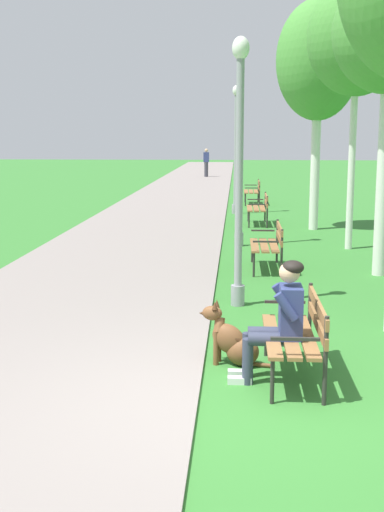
% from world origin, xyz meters
% --- Properties ---
extents(ground_plane, '(120.00, 120.00, 0.00)m').
position_xyz_m(ground_plane, '(0.00, 0.00, 0.00)').
color(ground_plane, '#33752D').
extents(paved_path, '(3.97, 60.00, 0.04)m').
position_xyz_m(paved_path, '(-2.35, 24.00, 0.02)').
color(paved_path, gray).
rests_on(paved_path, ground).
extents(park_bench_near, '(0.55, 1.50, 0.85)m').
position_xyz_m(park_bench_near, '(0.62, 0.80, 0.51)').
color(park_bench_near, olive).
rests_on(park_bench_near, ground).
extents(park_bench_mid, '(0.55, 1.50, 0.85)m').
position_xyz_m(park_bench_mid, '(0.58, 6.46, 0.51)').
color(park_bench_mid, olive).
rests_on(park_bench_mid, ground).
extents(park_bench_far, '(0.55, 1.50, 0.85)m').
position_xyz_m(park_bench_far, '(0.60, 12.76, 0.51)').
color(park_bench_far, olive).
rests_on(park_bench_far, ground).
extents(park_bench_furthest, '(0.55, 1.50, 0.85)m').
position_xyz_m(park_bench_furthest, '(0.57, 18.29, 0.51)').
color(park_bench_furthest, olive).
rests_on(park_bench_furthest, ground).
extents(person_seated_on_near_bench, '(0.74, 0.49, 1.25)m').
position_xyz_m(person_seated_on_near_bench, '(0.41, 0.70, 0.68)').
color(person_seated_on_near_bench, '#33384C').
rests_on(person_seated_on_near_bench, ground).
extents(dog_brown, '(0.83, 0.37, 0.71)m').
position_xyz_m(dog_brown, '(-0.05, 1.17, 0.26)').
color(dog_brown, brown).
rests_on(dog_brown, ground).
extents(lamp_post_near, '(0.24, 0.24, 3.79)m').
position_xyz_m(lamp_post_near, '(0.00, 3.76, 1.97)').
color(lamp_post_near, gray).
rests_on(lamp_post_near, ground).
extents(lamp_post_mid, '(0.24, 0.24, 4.35)m').
position_xyz_m(lamp_post_mid, '(0.03, 9.10, 2.25)').
color(lamp_post_mid, gray).
rests_on(lamp_post_mid, ground).
extents(lamp_post_far, '(0.24, 0.24, 3.94)m').
position_xyz_m(lamp_post_far, '(-0.08, 15.31, 2.04)').
color(lamp_post_far, gray).
rests_on(lamp_post_far, ground).
extents(birch_tree_fourth, '(2.06, 1.94, 5.67)m').
position_xyz_m(birch_tree_fourth, '(2.41, 8.86, 4.43)').
color(birch_tree_fourth, silver).
rests_on(birch_tree_fourth, ground).
extents(birch_tree_fifth, '(2.14, 2.02, 5.82)m').
position_xyz_m(birch_tree_fifth, '(1.98, 11.89, 4.28)').
color(birch_tree_fifth, silver).
rests_on(birch_tree_fifth, ground).
extents(pedestrian_distant, '(0.32, 0.22, 1.65)m').
position_xyz_m(pedestrian_distant, '(-1.82, 33.23, 0.84)').
color(pedestrian_distant, '#383842').
rests_on(pedestrian_distant, ground).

